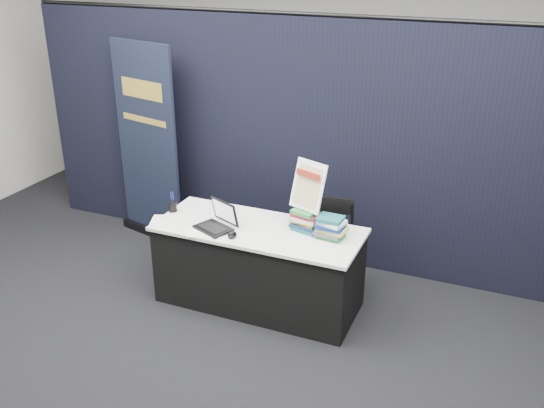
{
  "coord_description": "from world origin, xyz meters",
  "views": [
    {
      "loc": [
        1.95,
        -3.73,
        3.03
      ],
      "look_at": [
        0.13,
        0.55,
        1.0
      ],
      "focal_mm": 40.0,
      "sensor_mm": 36.0,
      "label": 1
    }
  ],
  "objects_px": {
    "book_stack_short": "(331,227)",
    "laptop": "(215,222)",
    "info_sign": "(308,186)",
    "stacking_chair": "(327,242)",
    "display_table": "(259,266)",
    "pullup_banner": "(148,155)",
    "book_stack_tall": "(306,220)"
  },
  "relations": [
    {
      "from": "laptop",
      "to": "info_sign",
      "type": "height_order",
      "value": "info_sign"
    },
    {
      "from": "display_table",
      "to": "pullup_banner",
      "type": "height_order",
      "value": "pullup_banner"
    },
    {
      "from": "display_table",
      "to": "book_stack_short",
      "type": "bearing_deg",
      "value": 6.23
    },
    {
      "from": "laptop",
      "to": "book_stack_short",
      "type": "distance_m",
      "value": 0.99
    },
    {
      "from": "laptop",
      "to": "book_stack_short",
      "type": "height_order",
      "value": "laptop"
    },
    {
      "from": "book_stack_short",
      "to": "pullup_banner",
      "type": "relative_size",
      "value": 0.11
    },
    {
      "from": "book_stack_short",
      "to": "stacking_chair",
      "type": "distance_m",
      "value": 0.56
    },
    {
      "from": "info_sign",
      "to": "stacking_chair",
      "type": "bearing_deg",
      "value": 95.57
    },
    {
      "from": "book_stack_tall",
      "to": "book_stack_short",
      "type": "bearing_deg",
      "value": -14.57
    },
    {
      "from": "display_table",
      "to": "book_stack_tall",
      "type": "bearing_deg",
      "value": 18.72
    },
    {
      "from": "laptop",
      "to": "info_sign",
      "type": "xyz_separation_m",
      "value": [
        0.73,
        0.3,
        0.33
      ]
    },
    {
      "from": "stacking_chair",
      "to": "laptop",
      "type": "bearing_deg",
      "value": -150.89
    },
    {
      "from": "laptop",
      "to": "pullup_banner",
      "type": "height_order",
      "value": "pullup_banner"
    },
    {
      "from": "pullup_banner",
      "to": "book_stack_short",
      "type": "bearing_deg",
      "value": -3.76
    },
    {
      "from": "display_table",
      "to": "book_stack_short",
      "type": "relative_size",
      "value": 7.45
    },
    {
      "from": "book_stack_tall",
      "to": "laptop",
      "type": "bearing_deg",
      "value": -159.61
    },
    {
      "from": "laptop",
      "to": "display_table",
      "type": "bearing_deg",
      "value": 45.24
    },
    {
      "from": "info_sign",
      "to": "book_stack_short",
      "type": "bearing_deg",
      "value": -0.22
    },
    {
      "from": "book_stack_short",
      "to": "info_sign",
      "type": "xyz_separation_m",
      "value": [
        -0.24,
        0.09,
        0.29
      ]
    },
    {
      "from": "book_stack_tall",
      "to": "info_sign",
      "type": "distance_m",
      "value": 0.3
    },
    {
      "from": "display_table",
      "to": "pullup_banner",
      "type": "bearing_deg",
      "value": 154.07
    },
    {
      "from": "book_stack_tall",
      "to": "info_sign",
      "type": "height_order",
      "value": "info_sign"
    },
    {
      "from": "stacking_chair",
      "to": "info_sign",
      "type": "bearing_deg",
      "value": -113.17
    },
    {
      "from": "display_table",
      "to": "book_stack_tall",
      "type": "height_order",
      "value": "book_stack_tall"
    },
    {
      "from": "book_stack_short",
      "to": "pullup_banner",
      "type": "height_order",
      "value": "pullup_banner"
    },
    {
      "from": "stacking_chair",
      "to": "book_stack_short",
      "type": "bearing_deg",
      "value": -76.69
    },
    {
      "from": "book_stack_short",
      "to": "laptop",
      "type": "bearing_deg",
      "value": -167.89
    },
    {
      "from": "book_stack_tall",
      "to": "pullup_banner",
      "type": "relative_size",
      "value": 0.12
    },
    {
      "from": "book_stack_short",
      "to": "stacking_chair",
      "type": "xyz_separation_m",
      "value": [
        -0.16,
        0.4,
        -0.36
      ]
    },
    {
      "from": "info_sign",
      "to": "pullup_banner",
      "type": "xyz_separation_m",
      "value": [
        -2.02,
        0.63,
        -0.2
      ]
    },
    {
      "from": "info_sign",
      "to": "stacking_chair",
      "type": "xyz_separation_m",
      "value": [
        0.09,
        0.31,
        -0.65
      ]
    },
    {
      "from": "info_sign",
      "to": "laptop",
      "type": "bearing_deg",
      "value": -136.63
    }
  ]
}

